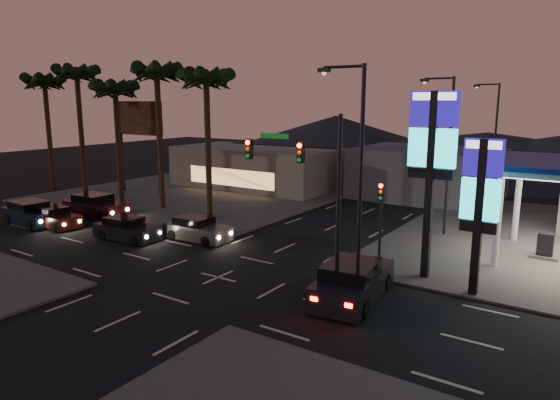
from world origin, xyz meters
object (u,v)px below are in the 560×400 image
Objects in this scene: car_lane_b_rear at (96,206)px; car_lane_a_front at (127,229)px; car_lane_b_front at (197,229)px; traffic_signal_mast at (305,174)px; car_lane_b_mid at (96,206)px; car_lane_a_rear at (31,214)px; pylon_sign_tall at (432,148)px; suv_station at (353,282)px; car_lane_a_mid at (54,218)px; pylon_sign_short at (481,193)px.

car_lane_a_front is at bearing -22.32° from car_lane_b_rear.
car_lane_b_front is 10.70m from car_lane_b_rear.
car_lane_b_rear is (-20.02, 2.94, -4.44)m from traffic_signal_mast.
car_lane_b_front reaches higher than car_lane_b_mid.
car_lane_a_front is at bearing 7.27° from car_lane_a_rear.
car_lane_a_front is 0.88× the size of car_lane_a_rear.
pylon_sign_tall is at bearing 0.27° from car_lane_b_mid.
car_lane_b_rear is at bearing -39.16° from car_lane_b_mid.
traffic_signal_mast is 1.57× the size of car_lane_a_rear.
car_lane_b_rear is at bearing 177.51° from car_lane_b_front.
car_lane_b_mid is at bearing 175.32° from car_lane_b_front.
traffic_signal_mast reaches higher than car_lane_a_front.
car_lane_b_mid is 0.77× the size of suv_station.
car_lane_b_front is at bearing 15.86° from car_lane_a_rear.
car_lane_a_front reaches higher than car_lane_b_mid.
car_lane_b_mid is at bearing 156.24° from car_lane_a_front.
pylon_sign_tall reaches higher than traffic_signal_mast.
pylon_sign_tall is 2.08× the size of car_lane_a_mid.
car_lane_a_front is 4.40m from car_lane_b_front.
car_lane_b_rear is 23.28m from suv_station.
pylon_sign_short is at bearing 6.91° from car_lane_a_front.
pylon_sign_short is 29.49m from car_lane_a_rear.
pylon_sign_short is 0.88× the size of traffic_signal_mast.
suv_station reaches higher than car_lane_a_mid.
traffic_signal_mast is 13.78m from car_lane_a_front.
car_lane_a_front is at bearing 179.75° from traffic_signal_mast.
car_lane_b_rear is at bearing 66.36° from car_lane_a_rear.
car_lane_a_front is (-13.00, 0.06, -4.57)m from traffic_signal_mast.
pylon_sign_short is at bearing 6.65° from car_lane_a_mid.
car_lane_a_mid is 1.01× the size of car_lane_b_mid.
traffic_signal_mast is at bearing 2.79° from car_lane_a_rear.
car_lane_b_rear reaches higher than car_lane_a_front.
pylon_sign_tall is 15.22m from car_lane_b_front.
suv_station reaches higher than car_lane_a_rear.
car_lane_b_mid is at bearing 170.64° from traffic_signal_mast.
car_lane_a_rear reaches higher than car_lane_b_mid.
suv_station is (2.95, -0.84, -4.41)m from traffic_signal_mast.
pylon_sign_tall is at bearing 9.60° from car_lane_a_mid.
car_lane_b_rear is at bearing 93.94° from car_lane_a_mid.
car_lane_a_mid is (-27.01, -3.15, -4.01)m from pylon_sign_short.
pylon_sign_tall is 2.01× the size of car_lane_b_front.
car_lane_a_mid is at bearing -174.16° from car_lane_a_front.
pylon_sign_tall is 3.20m from pylon_sign_short.
traffic_signal_mast reaches higher than car_lane_a_rear.
pylon_sign_tall is 25.52m from car_lane_a_mid.
pylon_sign_short reaches higher than suv_station.
car_lane_a_mid is 0.78× the size of suv_station.
traffic_signal_mast is (-7.24, -2.51, 0.57)m from pylon_sign_short.
car_lane_a_mid is (-6.77, -0.69, -0.01)m from car_lane_a_front.
suv_station is at bearing -112.33° from pylon_sign_tall.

